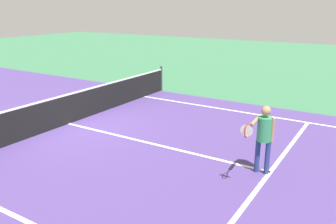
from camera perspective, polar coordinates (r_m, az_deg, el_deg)
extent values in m
plane|color=#38724C|center=(11.57, -15.75, -1.84)|extent=(60.00, 60.00, 0.00)
cube|color=#4C387A|center=(11.57, -15.75, -1.83)|extent=(10.62, 24.40, 0.00)
cube|color=white|center=(12.17, 19.60, -1.26)|extent=(0.10, 11.89, 0.01)
cube|color=white|center=(8.33, 16.20, -9.30)|extent=(8.22, 0.10, 0.01)
cube|color=white|center=(9.56, -2.55, -5.14)|extent=(0.10, 6.40, 0.01)
cylinder|color=#33383D|center=(15.42, -1.09, 5.44)|extent=(0.09, 0.09, 1.07)
cube|color=black|center=(11.44, -15.93, 0.32)|extent=(10.77, 0.02, 0.91)
cube|color=white|center=(11.32, -16.12, 2.65)|extent=(10.77, 0.03, 0.05)
cylinder|color=navy|center=(8.08, 15.77, -7.13)|extent=(0.11, 0.11, 0.76)
cylinder|color=navy|center=(8.12, 14.24, -6.89)|extent=(0.11, 0.11, 0.76)
cylinder|color=#338C59|center=(7.87, 15.36, -2.69)|extent=(0.32, 0.32, 0.53)
sphere|color=#A87A5B|center=(7.75, 15.59, 0.19)|extent=(0.21, 0.21, 0.21)
cylinder|color=#A87A5B|center=(7.84, 16.57, -2.81)|extent=(0.08, 0.08, 0.52)
cylinder|color=#A87A5B|center=(7.60, 13.81, -1.55)|extent=(0.52, 0.12, 0.08)
cylinder|color=black|center=(7.25, 13.10, -2.37)|extent=(0.22, 0.05, 0.03)
torus|color=red|center=(7.03, 12.60, -2.95)|extent=(0.28, 0.04, 0.28)
cylinder|color=silver|center=(7.03, 12.60, -2.95)|extent=(0.02, 0.25, 0.25)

